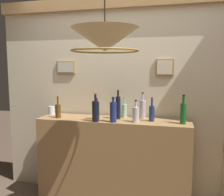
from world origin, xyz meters
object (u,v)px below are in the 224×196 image
Objects in this scene: liquor_bottle_brandy at (152,113)px; liquor_bottle_rye at (124,110)px; liquor_bottle_mezcal at (142,109)px; liquor_bottle_bourbon at (97,110)px; liquor_bottle_sherry at (113,112)px; liquor_bottle_whiskey at (118,107)px; liquor_bottle_port at (183,113)px; liquor_bottle_amaro at (58,111)px; glass_tumbler_rocks at (51,110)px; liquor_bottle_vermouth at (95,111)px; pendant_lamp at (105,41)px; liquor_bottle_rum at (136,114)px.

liquor_bottle_brandy reaches higher than liquor_bottle_rye.
liquor_bottle_rye is (-0.21, -0.00, -0.03)m from liquor_bottle_mezcal.
liquor_bottle_sherry is at bearing -22.65° from liquor_bottle_bourbon.
liquor_bottle_rye is at bearing 77.91° from liquor_bottle_sherry.
liquor_bottle_whiskey is at bearing -155.47° from liquor_bottle_mezcal.
liquor_bottle_port is 0.69m from liquor_bottle_rye.
liquor_bottle_whiskey is at bearing -111.89° from liquor_bottle_rye.
glass_tumbler_rocks is at bearing 135.94° from liquor_bottle_amaro.
liquor_bottle_brandy is at bearing -23.25° from liquor_bottle_rye.
liquor_bottle_port reaches higher than liquor_bottle_bourbon.
liquor_bottle_sherry is 2.64× the size of glass_tumbler_rocks.
liquor_bottle_whiskey reaches higher than liquor_bottle_rye.
liquor_bottle_mezcal is 2.90× the size of glass_tumbler_rocks.
liquor_bottle_bourbon is 0.81× the size of liquor_bottle_vermouth.
liquor_bottle_sherry is 0.81× the size of liquor_bottle_whiskey.
liquor_bottle_mezcal is at bearing 74.31° from pendant_lamp.
glass_tumbler_rocks is at bearing -177.28° from liquor_bottle_mezcal.
liquor_bottle_mezcal is 0.40m from liquor_bottle_sherry.
pendant_lamp is at bearing -90.67° from liquor_bottle_rye.
liquor_bottle_port is at bearing 4.67° from liquor_bottle_rum.
liquor_bottle_bourbon is 0.94m from liquor_bottle_port.
glass_tumbler_rocks is (-0.64, 0.15, -0.05)m from liquor_bottle_bourbon.
liquor_bottle_vermouth is 0.91× the size of liquor_bottle_whiskey.
liquor_bottle_vermouth reaches higher than liquor_bottle_mezcal.
liquor_bottle_brandy is 0.88× the size of liquor_bottle_mezcal.
liquor_bottle_port is 0.93m from liquor_bottle_vermouth.
liquor_bottle_sherry is at bearing -166.33° from liquor_bottle_rum.
liquor_bottle_brandy is 0.19m from liquor_bottle_mezcal.
liquor_bottle_rum is 2.34× the size of glass_tumbler_rocks.
liquor_bottle_sherry is at bearing -159.63° from liquor_bottle_brandy.
liquor_bottle_sherry reaches higher than liquor_bottle_amaro.
liquor_bottle_vermouth reaches higher than liquor_bottle_rye.
liquor_bottle_port is 1.21× the size of liquor_bottle_amaro.
liquor_bottle_amaro reaches higher than glass_tumbler_rocks.
pendant_lamp reaches higher than liquor_bottle_mezcal.
liquor_bottle_brandy is at bearing -3.70° from liquor_bottle_whiskey.
glass_tumbler_rocks is (-1.26, 0.09, -0.04)m from liquor_bottle_brandy.
pendant_lamp is (0.25, -0.49, 0.69)m from liquor_bottle_vermouth.
pendant_lamp is at bearing -86.75° from liquor_bottle_whiskey.
liquor_bottle_vermouth is at bearing -79.42° from liquor_bottle_bourbon.
liquor_bottle_mezcal reaches higher than liquor_bottle_rye.
liquor_bottle_vermouth is at bearing -129.74° from liquor_bottle_rye.
liquor_bottle_bourbon is 0.94× the size of liquor_bottle_brandy.
liquor_bottle_bourbon is at bearing -143.75° from liquor_bottle_rye.
glass_tumbler_rocks is (-0.66, 0.26, -0.07)m from liquor_bottle_vermouth.
liquor_bottle_whiskey is 0.88m from glass_tumbler_rocks.
liquor_bottle_port is 0.73m from liquor_bottle_sherry.
liquor_bottle_bourbon is 0.53m from liquor_bottle_mezcal.
liquor_bottle_brandy reaches higher than liquor_bottle_bourbon.
liquor_bottle_rye is 0.92m from glass_tumbler_rocks.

